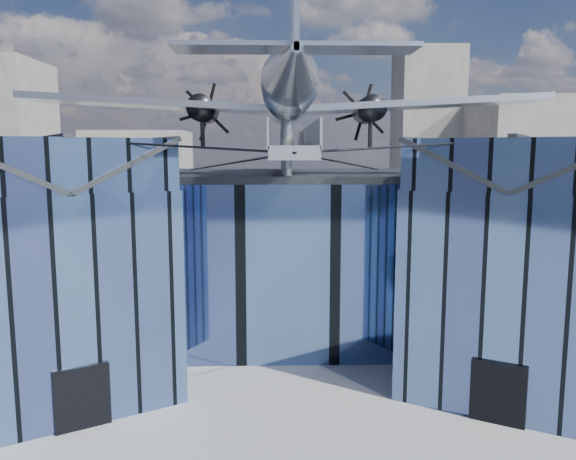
{
  "coord_description": "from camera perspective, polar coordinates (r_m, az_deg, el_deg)",
  "views": [
    {
      "loc": [
        -0.7,
        -26.16,
        11.14
      ],
      "look_at": [
        0.0,
        2.0,
        7.2
      ],
      "focal_mm": 35.0,
      "sensor_mm": 36.0,
      "label": 1
    }
  ],
  "objects": [
    {
      "name": "ground_plane",
      "position": [
        28.45,
        0.1,
        -15.09
      ],
      "size": [
        120.0,
        120.0,
        0.0
      ],
      "primitive_type": "plane",
      "color": "gray"
    },
    {
      "name": "museum",
      "position": [
        32.48,
        -0.17,
        -1.97
      ],
      "size": [
        32.88,
        24.5,
        17.6
      ],
      "color": "#4D679C",
      "rests_on": "ground"
    },
    {
      "name": "bg_towers",
      "position": [
        76.69,
        0.19,
        7.12
      ],
      "size": [
        77.0,
        24.5,
        26.0
      ],
      "color": "gray",
      "rests_on": "ground"
    }
  ]
}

